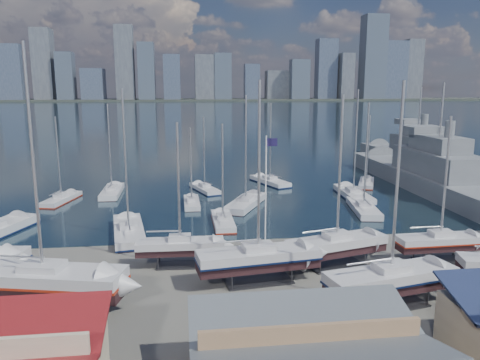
{
  "coord_description": "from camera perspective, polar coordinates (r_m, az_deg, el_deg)",
  "views": [
    {
      "loc": [
        -6.49,
        -47.55,
        16.06
      ],
      "look_at": [
        0.61,
        8.0,
        5.01
      ],
      "focal_mm": 35.0,
      "sensor_mm": 36.0,
      "label": 1
    }
  ],
  "objects": [
    {
      "name": "sailboat_moored_9",
      "position": [
        63.79,
        14.81,
        -3.5
      ],
      "size": [
        4.35,
        10.22,
        14.94
      ],
      "rotation": [
        0.0,
        0.0,
        1.41
      ],
      "color": "black",
      "rests_on": "water"
    },
    {
      "name": "sailboat_moored_2",
      "position": [
        74.13,
        -15.33,
        -1.5
      ],
      "size": [
        2.67,
        9.53,
        14.39
      ],
      "rotation": [
        0.0,
        0.0,
        1.57
      ],
      "color": "black",
      "rests_on": "water"
    },
    {
      "name": "car_d",
      "position": [
        32.8,
        17.83,
        -17.12
      ],
      "size": [
        3.55,
        5.96,
        1.62
      ],
      "primitive_type": "imported",
      "rotation": [
        0.0,
        0.0,
        0.24
      ],
      "color": "gray",
      "rests_on": "ground"
    },
    {
      "name": "sailboat_moored_5",
      "position": [
        74.11,
        -4.33,
        -1.14
      ],
      "size": [
        4.78,
        8.49,
        12.24
      ],
      "rotation": [
        0.0,
        0.0,
        1.89
      ],
      "color": "black",
      "rests_on": "water"
    },
    {
      "name": "flagpole",
      "position": [
        42.11,
        3.26,
        -1.45
      ],
      "size": [
        1.06,
        0.12,
        11.95
      ],
      "color": "white",
      "rests_on": "ground"
    },
    {
      "name": "water",
      "position": [
        347.99,
        -6.28,
        8.43
      ],
      "size": [
        1400.0,
        600.0,
        0.4
      ],
      "primitive_type": "cube",
      "color": "#172837",
      "rests_on": "ground"
    },
    {
      "name": "sailboat_moored_4",
      "position": [
        65.4,
        -5.9,
        -2.81
      ],
      "size": [
        2.15,
        7.5,
        11.3
      ],
      "rotation": [
        0.0,
        0.0,
        1.58
      ],
      "color": "black",
      "rests_on": "water"
    },
    {
      "name": "naval_ship_west",
      "position": [
        107.68,
        20.69,
        2.76
      ],
      "size": [
        9.31,
        41.28,
        17.68
      ],
      "rotation": [
        0.0,
        0.0,
        1.64
      ],
      "color": "slate",
      "rests_on": "water"
    },
    {
      "name": "sailboat_cradle_6",
      "position": [
        47.91,
        23.23,
        -6.9
      ],
      "size": [
        8.35,
        2.52,
        13.61
      ],
      "rotation": [
        0.0,
        0.0,
        0.02
      ],
      "color": "#2D2D33",
      "rests_on": "ground"
    },
    {
      "name": "naval_ship_east",
      "position": [
        79.53,
        22.76,
        -0.14
      ],
      "size": [
        8.87,
        51.47,
        18.62
      ],
      "rotation": [
        0.0,
        0.0,
        1.56
      ],
      "color": "slate",
      "rests_on": "water"
    },
    {
      "name": "sailboat_cradle_5",
      "position": [
        37.25,
        17.92,
        -11.41
      ],
      "size": [
        10.66,
        4.97,
        16.57
      ],
      "rotation": [
        0.0,
        0.0,
        0.21
      ],
      "color": "#2D2D33",
      "rests_on": "ground"
    },
    {
      "name": "sailboat_moored_10",
      "position": [
        71.5,
        13.64,
        -1.88
      ],
      "size": [
        3.67,
        11.27,
        16.63
      ],
      "rotation": [
        0.0,
        0.0,
        1.52
      ],
      "color": "black",
      "rests_on": "water"
    },
    {
      "name": "sailboat_moored_6",
      "position": [
        56.19,
        -2.09,
        -5.12
      ],
      "size": [
        2.36,
        8.42,
        12.58
      ],
      "rotation": [
        0.0,
        0.0,
        1.57
      ],
      "color": "black",
      "rests_on": "water"
    },
    {
      "name": "sailboat_moored_7",
      "position": [
        64.41,
        0.7,
        -2.98
      ],
      "size": [
        7.31,
        10.73,
        15.88
      ],
      "rotation": [
        0.0,
        0.0,
        1.11
      ],
      "color": "black",
      "rests_on": "water"
    },
    {
      "name": "sailboat_moored_3",
      "position": [
        53.41,
        -13.39,
        -6.3
      ],
      "size": [
        4.74,
        11.55,
        16.77
      ],
      "rotation": [
        0.0,
        0.0,
        1.72
      ],
      "color": "black",
      "rests_on": "water"
    },
    {
      "name": "car_c",
      "position": [
        31.5,
        3.76,
        -17.9
      ],
      "size": [
        2.98,
        5.72,
        1.54
      ],
      "primitive_type": "imported",
      "rotation": [
        0.0,
        0.0,
        0.08
      ],
      "color": "gray",
      "rests_on": "ground"
    },
    {
      "name": "sailboat_moored_1",
      "position": [
        71.67,
        -20.94,
        -2.28
      ],
      "size": [
        4.39,
        8.84,
        12.74
      ],
      "rotation": [
        0.0,
        0.0,
        1.33
      ],
      "color": "black",
      "rests_on": "water"
    },
    {
      "name": "far_shore",
      "position": [
        607.77,
        -6.77,
        9.67
      ],
      "size": [
        1400.0,
        80.0,
        2.2
      ],
      "primitive_type": "cube",
      "color": "#2D332D",
      "rests_on": "ground"
    },
    {
      "name": "sailboat_moored_8",
      "position": [
        79.66,
        3.66,
        -0.27
      ],
      "size": [
        5.86,
        9.85,
        14.23
      ],
      "rotation": [
        0.0,
        0.0,
        1.93
      ],
      "color": "black",
      "rests_on": "water"
    },
    {
      "name": "sailboat_cradle_2",
      "position": [
        43.32,
        -7.3,
        -7.96
      ],
      "size": [
        8.0,
        2.49,
        13.17
      ],
      "rotation": [
        0.0,
        0.0,
        -0.03
      ],
      "color": "#2D2D33",
      "rests_on": "ground"
    },
    {
      "name": "car_a",
      "position": [
        30.29,
        -2.29,
        -19.27
      ],
      "size": [
        3.24,
        4.54,
        1.43
      ],
      "primitive_type": "imported",
      "rotation": [
        0.0,
        0.0,
        -0.41
      ],
      "color": "gray",
      "rests_on": "ground"
    },
    {
      "name": "sailboat_cradle_4",
      "position": [
        43.8,
        11.71,
        -7.73
      ],
      "size": [
        9.84,
        5.1,
        15.51
      ],
      "rotation": [
        0.0,
        0.0,
        0.27
      ],
      "color": "#2D2D33",
      "rests_on": "ground"
    },
    {
      "name": "sailboat_cradle_3",
      "position": [
        39.58,
        2.24,
        -9.48
      ],
      "size": [
        10.66,
        4.28,
        16.69
      ],
      "rotation": [
        0.0,
        0.0,
        0.14
      ],
      "color": "#2D2D33",
      "rests_on": "ground"
    },
    {
      "name": "shed_grey",
      "position": [
        26.46,
        8.61,
        -20.69
      ],
      "size": [
        12.6,
        8.4,
        4.17
      ],
      "color": "#8C6B4C",
      "rests_on": "ground"
    },
    {
      "name": "car_b",
      "position": [
        33.14,
        0.63,
        -16.4
      ],
      "size": [
        4.65,
        2.81,
        1.45
      ],
      "primitive_type": "imported",
      "rotation": [
        0.0,
        0.0,
        1.26
      ],
      "color": "gray",
      "rests_on": "ground"
    },
    {
      "name": "sailboat_moored_11",
      "position": [
        81.13,
        15.16,
        -0.43
      ],
      "size": [
        5.46,
        8.4,
        12.24
      ],
      "rotation": [
        0.0,
        0.0,
        1.15
      ],
      "color": "black",
      "rests_on": "water"
    },
    {
      "name": "skyline",
      "position": [
        601.75,
        -7.62,
        13.26
      ],
      "size": [
        639.14,
        43.8,
        107.69
      ],
      "color": "#475166",
      "rests_on": "far_shore"
    },
    {
      "name": "ground",
      "position": [
        41.35,
        2.37,
        -11.7
      ],
      "size": [
        1400.0,
        1400.0,
        0.0
      ],
      "primitive_type": "plane",
      "color": "#605E59",
      "rests_on": "ground"
    },
    {
      "name": "sailboat_cradle_1",
      "position": [
        37.76,
        -22.83,
        -11.23
      ],
      "size": [
        12.44,
        6.08,
        19.13
      ],
      "rotation": [
        0.0,
        0.0,
        -0.24
      ],
      "color": "#2D2D33",
      "rests_on": "ground"
    }
  ]
}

